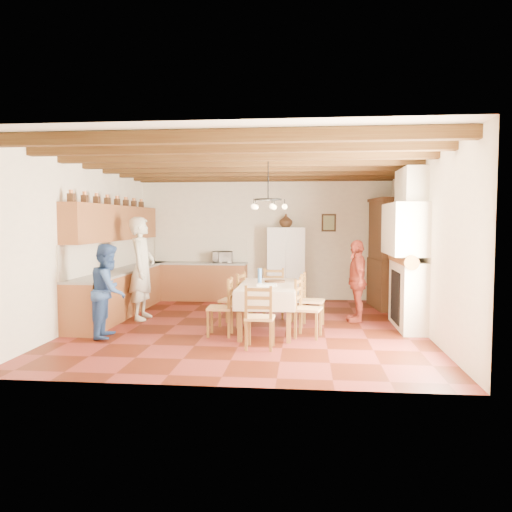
% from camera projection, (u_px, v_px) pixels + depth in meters
% --- Properties ---
extents(floor, '(6.00, 6.50, 0.02)m').
position_uv_depth(floor, '(249.00, 327.00, 8.92)').
color(floor, '#46160A').
rests_on(floor, ground).
extents(ceiling, '(6.00, 6.50, 0.02)m').
position_uv_depth(ceiling, '(249.00, 157.00, 8.71)').
color(ceiling, white).
rests_on(ceiling, ground).
extents(wall_back, '(6.00, 0.02, 3.00)m').
position_uv_depth(wall_back, '(264.00, 237.00, 12.05)').
color(wall_back, '#F1E8CA').
rests_on(wall_back, ground).
extents(wall_front, '(6.00, 0.02, 3.00)m').
position_uv_depth(wall_front, '(216.00, 256.00, 5.58)').
color(wall_front, '#F1E8CA').
rests_on(wall_front, ground).
extents(wall_left, '(0.02, 6.50, 3.00)m').
position_uv_depth(wall_left, '(85.00, 242.00, 9.11)').
color(wall_left, '#F1E8CA').
rests_on(wall_left, ground).
extents(wall_right, '(0.02, 6.50, 3.00)m').
position_uv_depth(wall_right, '(424.00, 244.00, 8.52)').
color(wall_right, '#F1E8CA').
rests_on(wall_right, ground).
extents(ceiling_beams, '(6.00, 6.30, 0.16)m').
position_uv_depth(ceiling_beams, '(249.00, 163.00, 8.71)').
color(ceiling_beams, '#361B0A').
rests_on(ceiling_beams, ground).
extents(lower_cabinets_left, '(0.60, 4.30, 0.86)m').
position_uv_depth(lower_cabinets_left, '(124.00, 292.00, 10.19)').
color(lower_cabinets_left, brown).
rests_on(lower_cabinets_left, ground).
extents(lower_cabinets_back, '(2.30, 0.60, 0.86)m').
position_uv_depth(lower_cabinets_back, '(199.00, 282.00, 11.97)').
color(lower_cabinets_back, brown).
rests_on(lower_cabinets_back, ground).
extents(countertop_left, '(0.62, 4.30, 0.04)m').
position_uv_depth(countertop_left, '(123.00, 271.00, 10.16)').
color(countertop_left, gray).
rests_on(countertop_left, lower_cabinets_left).
extents(countertop_back, '(2.34, 0.62, 0.04)m').
position_uv_depth(countertop_back, '(198.00, 263.00, 11.94)').
color(countertop_back, gray).
rests_on(countertop_back, lower_cabinets_back).
extents(backsplash_left, '(0.03, 4.30, 0.60)m').
position_uv_depth(backsplash_left, '(109.00, 255.00, 10.17)').
color(backsplash_left, beige).
rests_on(backsplash_left, ground).
extents(backsplash_back, '(2.30, 0.03, 0.60)m').
position_uv_depth(backsplash_back, '(201.00, 249.00, 12.20)').
color(backsplash_back, beige).
rests_on(backsplash_back, ground).
extents(upper_cabinets, '(0.35, 4.20, 0.70)m').
position_uv_depth(upper_cabinets, '(116.00, 223.00, 10.11)').
color(upper_cabinets, brown).
rests_on(upper_cabinets, ground).
extents(fireplace, '(0.56, 1.60, 2.80)m').
position_uv_depth(fireplace, '(404.00, 249.00, 8.75)').
color(fireplace, beige).
rests_on(fireplace, ground).
extents(wall_picture, '(0.34, 0.03, 0.42)m').
position_uv_depth(wall_picture, '(329.00, 223.00, 11.84)').
color(wall_picture, '#332617').
rests_on(wall_picture, ground).
extents(refrigerator, '(0.88, 0.73, 1.74)m').
position_uv_depth(refrigerator, '(286.00, 264.00, 11.84)').
color(refrigerator, white).
rests_on(refrigerator, floor).
extents(hutch, '(0.70, 1.37, 2.38)m').
position_uv_depth(hutch, '(386.00, 253.00, 10.82)').
color(hutch, '#3A2413').
rests_on(hutch, floor).
extents(dining_table, '(0.95, 1.85, 0.81)m').
position_uv_depth(dining_table, '(268.00, 289.00, 8.53)').
color(dining_table, beige).
rests_on(dining_table, floor).
extents(chandelier, '(0.47, 0.47, 0.03)m').
position_uv_depth(chandelier, '(268.00, 200.00, 8.43)').
color(chandelier, black).
rests_on(chandelier, ground).
extents(chair_left_near, '(0.41, 0.43, 0.96)m').
position_uv_depth(chair_left_near, '(220.00, 307.00, 8.20)').
color(chair_left_near, brown).
rests_on(chair_left_near, floor).
extents(chair_left_far, '(0.48, 0.49, 0.96)m').
position_uv_depth(chair_left_far, '(232.00, 299.00, 9.00)').
color(chair_left_far, brown).
rests_on(chair_left_far, floor).
extents(chair_right_near, '(0.48, 0.49, 0.96)m').
position_uv_depth(chair_right_near, '(308.00, 308.00, 8.09)').
color(chair_right_near, brown).
rests_on(chair_right_near, floor).
extents(chair_right_far, '(0.46, 0.47, 0.96)m').
position_uv_depth(chair_right_far, '(312.00, 300.00, 8.92)').
color(chair_right_far, brown).
rests_on(chair_right_far, floor).
extents(chair_end_near, '(0.43, 0.41, 0.96)m').
position_uv_depth(chair_end_near, '(260.00, 316.00, 7.37)').
color(chair_end_near, brown).
rests_on(chair_end_near, floor).
extents(chair_end_far, '(0.43, 0.41, 0.96)m').
position_uv_depth(chair_end_far, '(273.00, 293.00, 9.72)').
color(chair_end_far, brown).
rests_on(chair_end_far, floor).
extents(person_man, '(0.49, 0.73, 1.97)m').
position_uv_depth(person_man, '(142.00, 268.00, 9.56)').
color(person_man, beige).
rests_on(person_man, floor).
extents(person_woman_blue, '(0.67, 0.81, 1.52)m').
position_uv_depth(person_woman_blue, '(109.00, 290.00, 8.10)').
color(person_woman_blue, '#2D4C8D').
rests_on(person_woman_blue, floor).
extents(person_woman_red, '(0.41, 0.92, 1.54)m').
position_uv_depth(person_woman_red, '(357.00, 281.00, 9.36)').
color(person_woman_red, '#9F3827').
rests_on(person_woman_red, floor).
extents(microwave, '(0.54, 0.42, 0.27)m').
position_uv_depth(microwave, '(223.00, 257.00, 11.87)').
color(microwave, silver).
rests_on(microwave, countertop_back).
extents(fridge_vase, '(0.39, 0.39, 0.32)m').
position_uv_depth(fridge_vase, '(286.00, 220.00, 11.77)').
color(fridge_vase, '#3A2413').
rests_on(fridge_vase, refrigerator).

